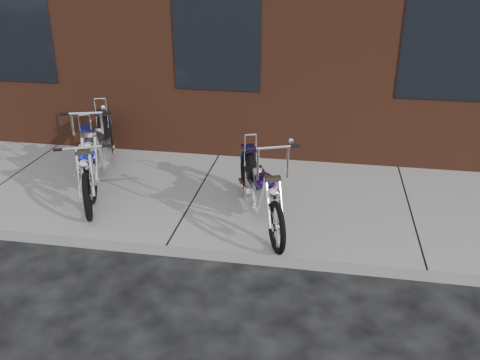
# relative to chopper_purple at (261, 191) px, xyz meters

# --- Properties ---
(ground) EXTENTS (120.00, 120.00, 0.00)m
(ground) POSITION_rel_chopper_purple_xyz_m (-1.01, -0.87, -0.54)
(ground) COLOR black
(ground) RESTS_ON ground
(sidewalk) EXTENTS (22.00, 3.00, 0.15)m
(sidewalk) POSITION_rel_chopper_purple_xyz_m (-1.01, 0.63, -0.47)
(sidewalk) COLOR #969593
(sidewalk) RESTS_ON ground
(chopper_purple) EXTENTS (0.90, 2.08, 1.23)m
(chopper_purple) POSITION_rel_chopper_purple_xyz_m (0.00, 0.00, 0.00)
(chopper_purple) COLOR black
(chopper_purple) RESTS_ON sidewalk
(chopper_blue) EXTENTS (1.02, 2.11, 0.98)m
(chopper_blue) POSITION_rel_chopper_purple_xyz_m (-2.54, 0.37, 0.01)
(chopper_blue) COLOR black
(chopper_blue) RESTS_ON sidewalk
(chopper_third) EXTENTS (0.89, 2.37, 1.24)m
(chopper_third) POSITION_rel_chopper_purple_xyz_m (-2.63, 0.92, 0.05)
(chopper_third) COLOR black
(chopper_third) RESTS_ON sidewalk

